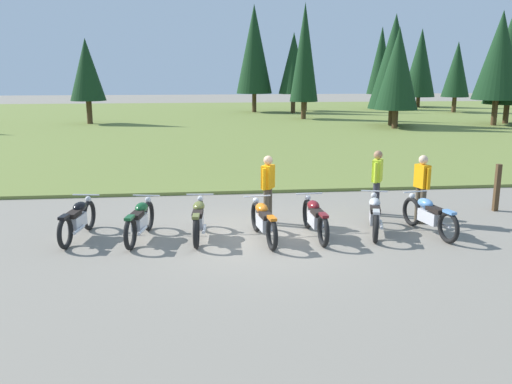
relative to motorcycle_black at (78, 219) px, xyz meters
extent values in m
plane|color=gray|center=(3.99, -0.33, -0.44)|extent=(140.00, 140.00, 0.00)
cube|color=olive|center=(3.99, 26.01, -0.39)|extent=(80.00, 44.00, 0.10)
cylinder|color=#47331E|center=(19.19, 36.50, 0.30)|extent=(0.36, 0.36, 1.48)
cone|color=#143319|center=(19.19, 36.50, 3.97)|extent=(2.35, 2.35, 5.87)
cylinder|color=#47331E|center=(21.90, 21.74, 0.44)|extent=(0.36, 0.36, 1.75)
cone|color=#143319|center=(21.90, 21.74, 4.08)|extent=(3.09, 3.09, 5.52)
cylinder|color=#47331E|center=(23.31, 22.76, 0.26)|extent=(0.36, 0.36, 1.40)
cone|color=#143319|center=(23.31, 22.76, 4.15)|extent=(3.19, 3.19, 6.38)
cylinder|color=#47331E|center=(10.71, 33.23, 0.40)|extent=(0.36, 0.36, 1.68)
cone|color=#143319|center=(10.71, 33.23, 3.70)|extent=(2.42, 2.42, 4.92)
cylinder|color=#47331E|center=(14.83, 20.62, 0.19)|extent=(0.36, 0.36, 1.26)
cone|color=#143319|center=(14.83, 20.62, 3.26)|extent=(2.61, 2.61, 4.89)
cylinder|color=#47331E|center=(15.27, 22.50, 0.15)|extent=(0.36, 0.36, 1.18)
cone|color=#143319|center=(15.27, 22.50, 3.69)|extent=(3.09, 3.09, 5.90)
cylinder|color=#47331E|center=(24.29, 32.34, 0.26)|extent=(0.36, 0.36, 1.39)
cone|color=#143319|center=(24.29, 32.34, 3.21)|extent=(2.28, 2.28, 4.52)
cylinder|color=#47331E|center=(-4.38, 25.65, 0.38)|extent=(0.36, 0.36, 1.63)
cone|color=#143319|center=(-4.38, 25.65, 3.20)|extent=(2.31, 2.31, 4.01)
cylinder|color=#47331E|center=(23.91, 39.04, 0.10)|extent=(0.36, 0.36, 1.08)
cone|color=#143319|center=(23.91, 39.04, 3.80)|extent=(2.98, 2.98, 6.32)
cylinder|color=#47331E|center=(12.15, 35.44, 0.26)|extent=(0.36, 0.36, 1.40)
cone|color=#143319|center=(12.15, 35.44, 4.38)|extent=(2.03, 2.03, 6.84)
cylinder|color=#47331E|center=(7.60, 34.48, 0.40)|extent=(0.36, 0.36, 1.67)
cone|color=#143319|center=(7.60, 34.48, 4.83)|extent=(2.99, 2.99, 7.20)
cylinder|color=#47331E|center=(10.49, 27.63, 0.25)|extent=(0.36, 0.36, 1.37)
cone|color=#143319|center=(10.49, 27.63, 4.39)|extent=(2.04, 2.04, 6.91)
torus|color=black|center=(0.11, 0.68, -0.09)|extent=(0.21, 0.71, 0.70)
torus|color=black|center=(-0.12, -0.70, -0.09)|extent=(0.21, 0.71, 0.70)
cube|color=silver|center=(0.00, -0.01, -0.04)|extent=(0.30, 0.66, 0.28)
ellipsoid|color=black|center=(0.03, 0.17, 0.24)|extent=(0.34, 0.52, 0.22)
cube|color=black|center=(-0.04, -0.23, 0.18)|extent=(0.30, 0.51, 0.10)
cube|color=black|center=(-0.12, -0.70, 0.25)|extent=(0.19, 0.34, 0.06)
cylinder|color=silver|center=(0.10, 0.58, 0.42)|extent=(0.62, 0.13, 0.03)
sphere|color=silver|center=(0.12, 0.70, 0.29)|extent=(0.14, 0.14, 0.14)
cylinder|color=silver|center=(0.08, -0.33, -0.14)|extent=(0.16, 0.55, 0.07)
torus|color=black|center=(1.50, 0.46, -0.09)|extent=(0.23, 0.71, 0.70)
torus|color=black|center=(1.24, -0.92, -0.09)|extent=(0.23, 0.71, 0.70)
cube|color=silver|center=(1.37, -0.23, -0.04)|extent=(0.32, 0.67, 0.28)
ellipsoid|color=#144C23|center=(1.40, -0.05, 0.24)|extent=(0.35, 0.52, 0.22)
cube|color=black|center=(1.33, -0.44, 0.18)|extent=(0.31, 0.51, 0.10)
cube|color=#144C23|center=(1.24, -0.92, 0.25)|extent=(0.20, 0.34, 0.06)
cylinder|color=silver|center=(1.48, 0.36, 0.42)|extent=(0.62, 0.15, 0.03)
sphere|color=silver|center=(1.50, 0.48, 0.29)|extent=(0.14, 0.14, 0.14)
cylinder|color=silver|center=(1.45, -0.55, -0.14)|extent=(0.17, 0.55, 0.07)
torus|color=black|center=(2.70, 0.44, -0.09)|extent=(0.15, 0.71, 0.70)
torus|color=black|center=(2.60, -0.96, -0.09)|extent=(0.15, 0.71, 0.70)
cube|color=silver|center=(2.65, -0.26, -0.04)|extent=(0.25, 0.65, 0.28)
ellipsoid|color=brown|center=(2.66, -0.08, 0.24)|extent=(0.30, 0.50, 0.22)
cube|color=black|center=(2.63, -0.48, 0.18)|extent=(0.26, 0.50, 0.10)
cube|color=brown|center=(2.60, -0.96, 0.25)|extent=(0.16, 0.33, 0.06)
cylinder|color=silver|center=(2.70, 0.34, 0.42)|extent=(0.62, 0.08, 0.03)
sphere|color=silver|center=(2.71, 0.46, 0.29)|extent=(0.14, 0.14, 0.14)
cylinder|color=silver|center=(2.77, -0.57, -0.14)|extent=(0.11, 0.55, 0.07)
torus|color=black|center=(3.98, 0.12, -0.09)|extent=(0.19, 0.71, 0.70)
torus|color=black|center=(4.15, -1.27, -0.09)|extent=(0.19, 0.71, 0.70)
cube|color=silver|center=(4.06, -0.58, -0.04)|extent=(0.28, 0.66, 0.28)
ellipsoid|color=orange|center=(4.04, -0.40, 0.24)|extent=(0.32, 0.51, 0.22)
cube|color=black|center=(4.09, -0.80, 0.18)|extent=(0.28, 0.50, 0.10)
cube|color=orange|center=(4.15, -1.27, 0.25)|extent=(0.18, 0.33, 0.06)
cylinder|color=silver|center=(3.99, 0.02, 0.42)|extent=(0.62, 0.11, 0.03)
sphere|color=silver|center=(3.97, 0.14, 0.29)|extent=(0.14, 0.14, 0.14)
cylinder|color=silver|center=(4.24, -0.86, -0.14)|extent=(0.14, 0.55, 0.07)
torus|color=black|center=(5.21, 0.24, -0.09)|extent=(0.13, 0.70, 0.70)
torus|color=black|center=(5.26, -1.16, -0.09)|extent=(0.13, 0.70, 0.70)
cube|color=silver|center=(5.23, -0.46, -0.04)|extent=(0.22, 0.65, 0.28)
ellipsoid|color=maroon|center=(5.23, -0.28, 0.24)|extent=(0.28, 0.49, 0.22)
cube|color=black|center=(5.24, -0.68, 0.18)|extent=(0.24, 0.49, 0.10)
cube|color=maroon|center=(5.26, -1.16, 0.25)|extent=(0.15, 0.32, 0.06)
cylinder|color=silver|center=(5.21, 0.14, 0.42)|extent=(0.62, 0.05, 0.03)
sphere|color=silver|center=(5.21, 0.26, 0.29)|extent=(0.14, 0.14, 0.14)
cylinder|color=silver|center=(5.39, -0.75, -0.14)|extent=(0.09, 0.55, 0.07)
torus|color=black|center=(6.83, 0.34, -0.09)|extent=(0.29, 0.70, 0.70)
torus|color=black|center=(6.45, -1.01, -0.09)|extent=(0.29, 0.70, 0.70)
cube|color=silver|center=(6.64, -0.34, -0.04)|extent=(0.37, 0.67, 0.28)
ellipsoid|color=#B7B7BC|center=(6.69, -0.16, 0.24)|extent=(0.38, 0.53, 0.22)
cube|color=black|center=(6.58, -0.55, 0.18)|extent=(0.34, 0.52, 0.10)
cube|color=#B7B7BC|center=(6.45, -1.01, 0.25)|extent=(0.22, 0.35, 0.06)
cylinder|color=silver|center=(6.80, 0.24, 0.42)|extent=(0.60, 0.20, 0.03)
sphere|color=silver|center=(6.84, 0.35, 0.29)|extent=(0.14, 0.14, 0.14)
cylinder|color=silver|center=(6.69, -0.66, -0.14)|extent=(0.22, 0.55, 0.07)
torus|color=black|center=(7.72, 0.17, -0.09)|extent=(0.23, 0.71, 0.70)
torus|color=black|center=(8.00, -1.20, -0.09)|extent=(0.23, 0.71, 0.70)
cube|color=silver|center=(7.86, -0.52, -0.04)|extent=(0.32, 0.67, 0.28)
ellipsoid|color=#598CC6|center=(7.82, -0.34, 0.24)|extent=(0.35, 0.52, 0.22)
cube|color=black|center=(7.90, -0.73, 0.18)|extent=(0.31, 0.51, 0.10)
cube|color=#598CC6|center=(8.00, -1.20, 0.25)|extent=(0.20, 0.34, 0.06)
cylinder|color=silver|center=(7.74, 0.07, 0.42)|extent=(0.61, 0.15, 0.03)
sphere|color=silver|center=(7.72, 0.19, 0.29)|extent=(0.14, 0.14, 0.14)
cylinder|color=silver|center=(8.06, -0.78, -0.14)|extent=(0.18, 0.55, 0.07)
cylinder|color=#4C4233|center=(4.28, 0.66, 0.00)|extent=(0.14, 0.14, 0.88)
cylinder|color=#4C4233|center=(4.37, 0.82, 0.00)|extent=(0.14, 0.14, 0.88)
cube|color=orange|center=(4.33, 0.74, 0.72)|extent=(0.37, 0.42, 0.56)
sphere|color=tan|center=(4.33, 0.74, 1.12)|extent=(0.22, 0.22, 0.22)
cylinder|color=orange|center=(4.21, 0.54, 0.70)|extent=(0.09, 0.09, 0.52)
cylinder|color=orange|center=(4.45, 0.94, 0.70)|extent=(0.09, 0.09, 0.52)
cylinder|color=#2D2D38|center=(7.16, 1.18, 0.00)|extent=(0.14, 0.14, 0.88)
cylinder|color=#2D2D38|center=(7.25, 1.33, 0.00)|extent=(0.14, 0.14, 0.88)
cube|color=#C6E52D|center=(7.20, 1.26, 0.72)|extent=(0.37, 0.42, 0.56)
sphere|color=#9E7051|center=(7.20, 1.26, 1.12)|extent=(0.22, 0.22, 0.22)
cylinder|color=#C6E52D|center=(7.09, 1.05, 0.70)|extent=(0.09, 0.09, 0.52)
cylinder|color=#C6E52D|center=(7.31, 1.46, 0.70)|extent=(0.09, 0.09, 0.52)
cylinder|color=#4C4233|center=(8.06, 0.32, 0.00)|extent=(0.14, 0.14, 0.88)
cylinder|color=#4C4233|center=(8.01, 0.49, 0.00)|extent=(0.14, 0.14, 0.88)
cube|color=orange|center=(8.03, 0.41, 0.72)|extent=(0.31, 0.41, 0.56)
sphere|color=beige|center=(8.03, 0.41, 1.12)|extent=(0.22, 0.22, 0.22)
cylinder|color=orange|center=(8.09, 0.18, 0.70)|extent=(0.09, 0.09, 0.52)
cylinder|color=orange|center=(7.97, 0.63, 0.70)|extent=(0.09, 0.09, 0.52)
cube|color=#47331E|center=(10.49, 1.28, 0.19)|extent=(0.12, 0.12, 1.25)
camera|label=1|loc=(2.64, -11.98, 3.24)|focal=38.36mm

